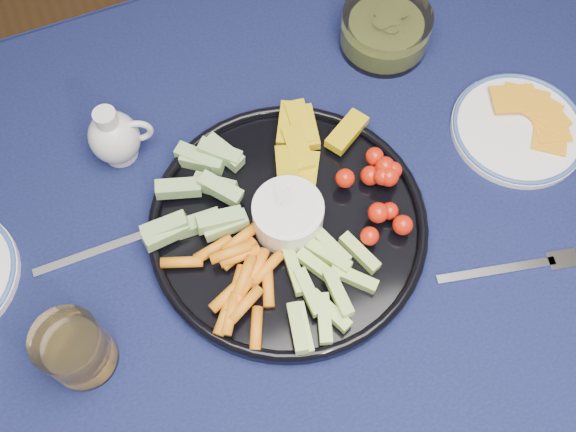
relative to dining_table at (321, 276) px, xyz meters
name	(u,v)px	position (x,y,z in m)	size (l,w,h in m)	color
dining_table	(321,276)	(0.00, 0.00, 0.00)	(1.67, 1.07, 0.75)	#493118
crudite_platter	(286,222)	(-0.03, 0.05, 0.11)	(0.37, 0.37, 0.12)	black
creamer_pitcher	(115,137)	(-0.20, 0.25, 0.13)	(0.09, 0.07, 0.10)	silver
pickle_bowl	(385,31)	(0.23, 0.29, 0.12)	(0.14, 0.14, 0.06)	white
cheese_plate	(519,128)	(0.34, 0.07, 0.10)	(0.19, 0.19, 0.02)	white
juice_tumbler	(77,351)	(-0.33, -0.02, 0.13)	(0.08, 0.08, 0.10)	white
fork_left	(116,245)	(-0.25, 0.12, 0.09)	(0.19, 0.03, 0.00)	white
fork_right	(520,267)	(0.23, -0.12, 0.09)	(0.19, 0.06, 0.00)	white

